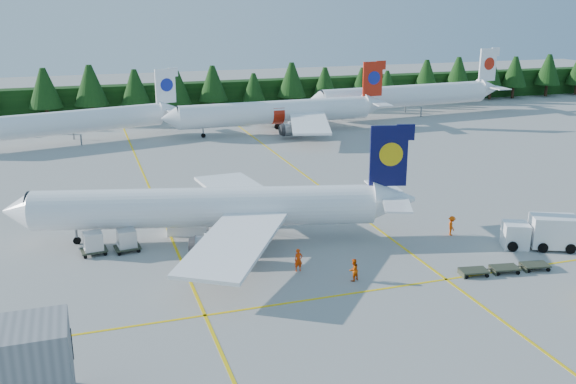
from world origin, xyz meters
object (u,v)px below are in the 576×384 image
object	(u,v)px
airliner_navy	(198,208)
service_truck	(540,232)
airliner_red	(272,113)
airstairs	(189,225)

from	to	relation	value
airliner_navy	service_truck	world-z (taller)	airliner_navy
airliner_red	airstairs	distance (m)	50.03
airliner_navy	service_truck	bearing A→B (deg)	-7.04
airstairs	service_truck	xyz separation A→B (m)	(29.96, -14.15, 0.79)
airliner_red	airstairs	size ratio (longest dim) A/B	6.90
airliner_navy	airstairs	world-z (taller)	airliner_navy
airliner_red	airstairs	bearing A→B (deg)	-117.69
airliner_red	service_truck	world-z (taller)	airliner_red
airliner_navy	airstairs	distance (m)	3.70
airliner_red	service_truck	size ratio (longest dim) A/B	5.83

